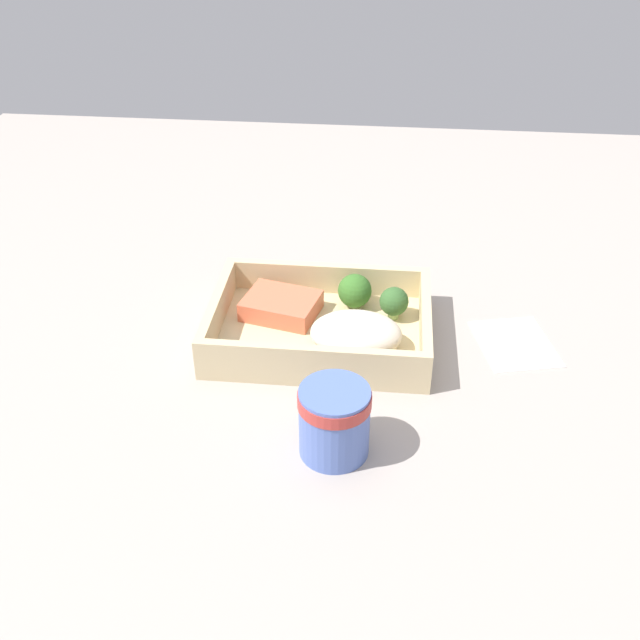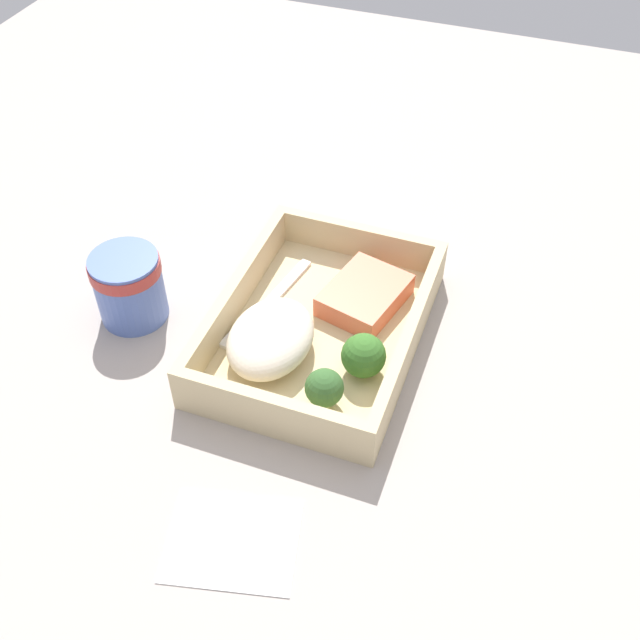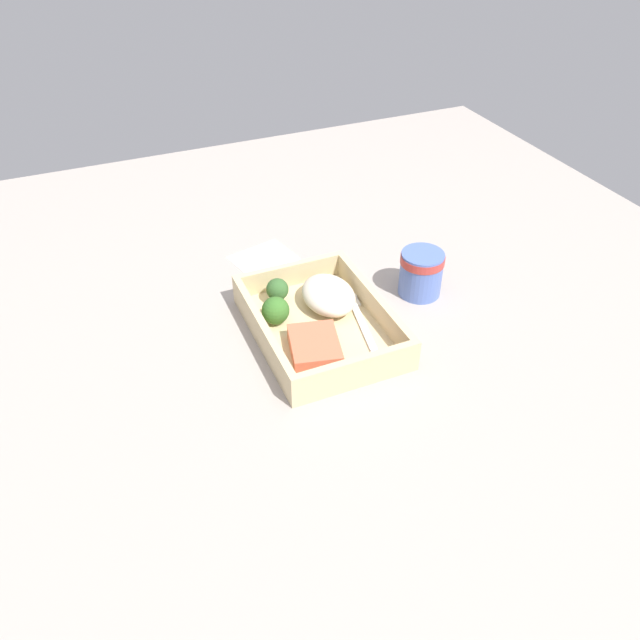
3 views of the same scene
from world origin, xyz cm
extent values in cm
cube|color=#A1978F|center=(0.00, 0.00, -1.00)|extent=(160.00, 160.00, 2.00)
cube|color=#CDB789|center=(0.00, 0.00, 0.60)|extent=(27.49, 20.27, 1.20)
cube|color=#CDB789|center=(0.00, -9.53, 3.24)|extent=(27.49, 1.20, 4.08)
cube|color=#CDB789|center=(0.00, 9.53, 3.24)|extent=(27.49, 1.20, 4.08)
cube|color=#CDB789|center=(-13.15, 0.00, 3.24)|extent=(1.20, 17.87, 4.08)
cube|color=#CDB789|center=(13.15, 0.00, 3.24)|extent=(1.20, 17.87, 4.08)
cube|color=#E16948|center=(-5.41, 3.19, 2.45)|extent=(10.71, 9.21, 2.50)
ellipsoid|color=beige|center=(4.75, -3.55, 3.41)|extent=(11.17, 8.36, 4.41)
cylinder|color=#89A861|center=(9.18, 3.76, 1.93)|extent=(1.42, 1.42, 1.46)
sphere|color=#345D2B|center=(9.18, 3.76, 3.69)|extent=(3.75, 3.75, 3.75)
cylinder|color=#7C965B|center=(3.99, 5.98, 1.79)|extent=(1.70, 1.70, 1.18)
sphere|color=#366A26|center=(3.99, 5.98, 3.61)|extent=(4.47, 4.47, 4.47)
cube|color=white|center=(-3.44, -6.20, 1.42)|extent=(12.39, 3.35, 0.44)
cube|color=white|center=(4.33, -7.65, 1.42)|extent=(3.74, 2.78, 0.44)
cylinder|color=#506AB6|center=(3.52, -20.29, 3.99)|extent=(7.29, 7.29, 7.98)
cylinder|color=#B23833|center=(3.52, -20.29, 6.86)|extent=(7.51, 7.51, 1.44)
cube|color=white|center=(24.68, 1.08, 0.12)|extent=(11.15, 12.78, 0.24)
camera|label=1|loc=(7.89, -77.75, 55.15)|focal=42.00mm
camera|label=2|loc=(51.29, 18.62, 58.15)|focal=42.00mm
camera|label=3|loc=(-71.08, 30.47, 63.61)|focal=35.00mm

